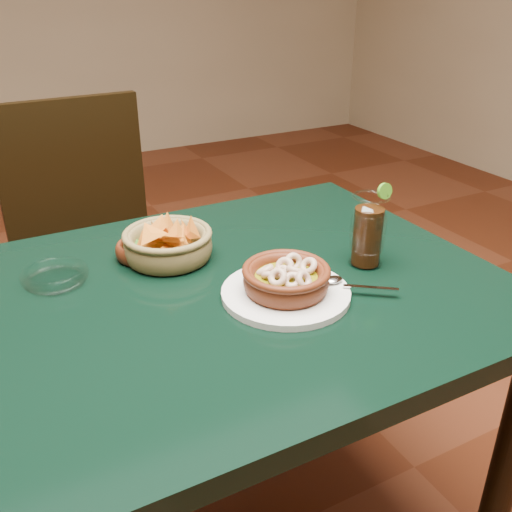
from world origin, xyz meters
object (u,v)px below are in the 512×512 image
chip_basket (168,244)px  cola_drink (368,231)px  dining_table (185,343)px  dining_chair (94,255)px  shrimp_plate (286,282)px

chip_basket → cola_drink: (0.34, -0.21, 0.04)m
dining_table → chip_basket: chip_basket is taller
dining_table → chip_basket: (0.03, 0.16, 0.13)m
chip_basket → dining_table: bearing=-102.0°
dining_chair → chip_basket: bearing=-85.3°
dining_table → cola_drink: size_ratio=7.27×
shrimp_plate → cola_drink: bearing=9.9°
dining_table → chip_basket: bearing=78.0°
shrimp_plate → cola_drink: 0.21m
dining_chair → chip_basket: size_ratio=4.53×
dining_table → shrimp_plate: 0.23m
chip_basket → cola_drink: cola_drink is taller
dining_table → dining_chair: 0.72m
shrimp_plate → chip_basket: 0.28m
dining_table → dining_chair: (-0.01, 0.71, -0.12)m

